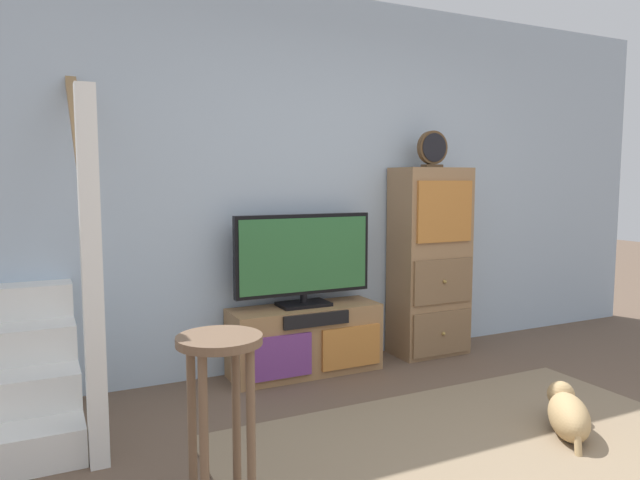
{
  "coord_description": "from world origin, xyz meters",
  "views": [
    {
      "loc": [
        -1.96,
        -1.46,
        1.37
      ],
      "look_at": [
        -0.32,
        1.91,
        0.98
      ],
      "focal_mm": 32.58,
      "sensor_mm": 36.0,
      "label": 1
    }
  ],
  "objects_px": {
    "media_console": "(305,340)",
    "television": "(304,257)",
    "desk_clock": "(433,149)",
    "bar_stool_near": "(220,385)",
    "side_cabinet": "(430,262)",
    "dog": "(568,414)"
  },
  "relations": [
    {
      "from": "television",
      "to": "desk_clock",
      "type": "distance_m",
      "value": 1.32
    },
    {
      "from": "television",
      "to": "bar_stool_near",
      "type": "distance_m",
      "value": 1.85
    },
    {
      "from": "bar_stool_near",
      "to": "dog",
      "type": "xyz_separation_m",
      "value": [
        1.89,
        -0.06,
        -0.44
      ]
    },
    {
      "from": "dog",
      "to": "media_console",
      "type": "bearing_deg",
      "value": 118.98
    },
    {
      "from": "dog",
      "to": "bar_stool_near",
      "type": "bearing_deg",
      "value": 178.31
    },
    {
      "from": "television",
      "to": "bar_stool_near",
      "type": "height_order",
      "value": "television"
    },
    {
      "from": "media_console",
      "to": "bar_stool_near",
      "type": "height_order",
      "value": "bar_stool_near"
    },
    {
      "from": "desk_clock",
      "to": "side_cabinet",
      "type": "bearing_deg",
      "value": 65.53
    },
    {
      "from": "desk_clock",
      "to": "dog",
      "type": "relative_size",
      "value": 0.59
    },
    {
      "from": "media_console",
      "to": "side_cabinet",
      "type": "bearing_deg",
      "value": 0.54
    },
    {
      "from": "media_console",
      "to": "dog",
      "type": "distance_m",
      "value": 1.76
    },
    {
      "from": "media_console",
      "to": "side_cabinet",
      "type": "distance_m",
      "value": 1.18
    },
    {
      "from": "media_console",
      "to": "television",
      "type": "bearing_deg",
      "value": 90.0
    },
    {
      "from": "desk_clock",
      "to": "bar_stool_near",
      "type": "relative_size",
      "value": 0.37
    },
    {
      "from": "desk_clock",
      "to": "dog",
      "type": "xyz_separation_m",
      "value": [
        -0.22,
        -1.53,
        -1.48
      ]
    },
    {
      "from": "media_console",
      "to": "bar_stool_near",
      "type": "relative_size",
      "value": 1.42
    },
    {
      "from": "media_console",
      "to": "bar_stool_near",
      "type": "distance_m",
      "value": 1.84
    },
    {
      "from": "side_cabinet",
      "to": "bar_stool_near",
      "type": "relative_size",
      "value": 1.93
    },
    {
      "from": "bar_stool_near",
      "to": "television",
      "type": "bearing_deg",
      "value": 55.14
    },
    {
      "from": "desk_clock",
      "to": "bar_stool_near",
      "type": "height_order",
      "value": "desk_clock"
    },
    {
      "from": "television",
      "to": "side_cabinet",
      "type": "height_order",
      "value": "side_cabinet"
    },
    {
      "from": "bar_stool_near",
      "to": "side_cabinet",
      "type": "bearing_deg",
      "value": 35.03
    }
  ]
}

